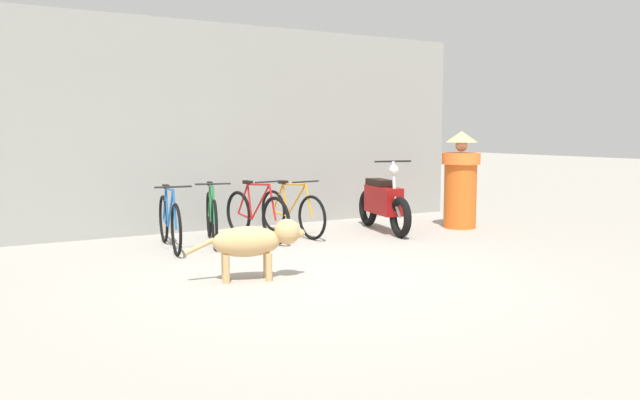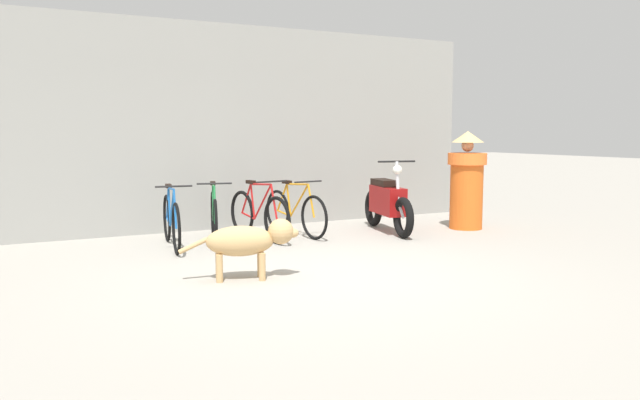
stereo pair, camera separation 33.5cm
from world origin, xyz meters
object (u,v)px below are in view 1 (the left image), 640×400
Objects in this scene: bicycle_0 at (169,222)px; bicycle_1 at (212,217)px; bicycle_2 at (256,215)px; bicycle_3 at (292,212)px; stray_dog at (255,241)px; motorcycle at (383,203)px; person_in_robes at (461,179)px.

bicycle_1 is at bearing 111.27° from bicycle_0.
bicycle_3 is at bearing 90.06° from bicycle_2.
bicycle_1 is at bearing -105.96° from bicycle_2.
stray_dog is (-0.36, -2.31, 0.05)m from bicycle_1.
bicycle_3 is (1.88, 0.17, -0.01)m from bicycle_0.
bicycle_0 is at bearing 113.57° from stray_dog.
bicycle_0 is 1.89m from bicycle_3.
motorcycle is 1.36m from person_in_robes.
bicycle_3 is 0.89× the size of motorcycle.
bicycle_1 is 1.25m from bicycle_3.
bicycle_1 is 4.00m from person_in_robes.
bicycle_2 is (1.27, 0.08, -0.00)m from bicycle_0.
motorcycle is at bearing 66.75° from bicycle_3.
bicycle_1 is at bearing -86.26° from motorcycle.
bicycle_2 is at bearing -86.35° from motorcycle.
motorcycle is at bearing 49.27° from stray_dog.
bicycle_2 reaches higher than bicycle_0.
bicycle_2 is 1.35× the size of stray_dog.
motorcycle is (3.27, -0.20, 0.08)m from bicycle_0.
person_in_robes reaches higher than bicycle_2.
bicycle_3 is 1.33× the size of stray_dog.
stray_dog is at bearing 14.50° from bicycle_0.
bicycle_1 reaches higher than stray_dog.
motorcycle reaches higher than bicycle_1.
bicycle_1 is 0.91× the size of motorcycle.
bicycle_2 is 0.91× the size of motorcycle.
bicycle_2 is at bearing 98.04° from bicycle_1.
bicycle_1 is at bearing 97.43° from stray_dog.
motorcycle reaches higher than bicycle_2.
stray_dog is (0.27, -2.15, 0.05)m from bicycle_0.
bicycle_2 is at bearing 29.44° from person_in_robes.
person_in_robes is (3.92, -0.66, 0.42)m from bicycle_1.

